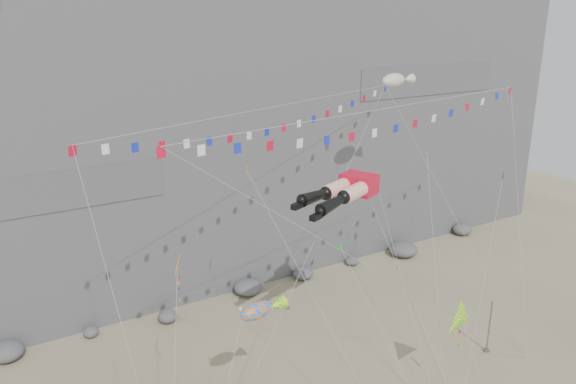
% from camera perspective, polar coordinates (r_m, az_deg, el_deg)
% --- Properties ---
extents(cliff, '(80.00, 28.00, 50.00)m').
position_cam_1_polar(cliff, '(60.23, -11.52, 17.76)').
color(cliff, slate).
rests_on(cliff, ground).
extents(talus_boulders, '(60.00, 3.00, 1.20)m').
position_cam_1_polar(talus_boulders, '(52.22, -4.11, -9.66)').
color(talus_boulders, '#5D5D62').
rests_on(talus_boulders, ground).
extents(anchor_pole_right, '(0.12, 0.12, 4.28)m').
position_cam_1_polar(anchor_pole_right, '(45.82, 19.78, -12.73)').
color(anchor_pole_right, slate).
rests_on(anchor_pole_right, ground).
extents(legs_kite, '(7.85, 12.95, 17.55)m').
position_cam_1_polar(legs_kite, '(37.17, 5.61, 0.05)').
color(legs_kite, red).
rests_on(legs_kite, ground).
extents(flag_banner_upper, '(29.63, 19.12, 26.32)m').
position_cam_1_polar(flag_banner_upper, '(40.04, -1.31, 8.64)').
color(flag_banner_upper, red).
rests_on(flag_banner_upper, ground).
extents(flag_banner_lower, '(32.54, 9.41, 21.84)m').
position_cam_1_polar(flag_banner_lower, '(37.42, 10.00, 8.34)').
color(flag_banner_lower, red).
rests_on(flag_banner_lower, ground).
extents(harlequin_kite, '(4.17, 6.51, 13.59)m').
position_cam_1_polar(harlequin_kite, '(30.11, -11.16, -7.35)').
color(harlequin_kite, red).
rests_on(harlequin_kite, ground).
extents(fish_windsock, '(8.14, 5.84, 11.57)m').
position_cam_1_polar(fish_windsock, '(32.59, -3.25, -11.98)').
color(fish_windsock, orange).
rests_on(fish_windsock, ground).
extents(delta_kite, '(2.97, 6.10, 8.41)m').
position_cam_1_polar(delta_kite, '(38.30, 17.21, -12.20)').
color(delta_kite, yellow).
rests_on(delta_kite, ground).
extents(blimp_windsock, '(5.86, 13.44, 23.26)m').
position_cam_1_polar(blimp_windsock, '(46.74, 10.68, 11.04)').
color(blimp_windsock, beige).
rests_on(blimp_windsock, ground).
extents(small_kite_a, '(3.57, 13.84, 20.02)m').
position_cam_1_polar(small_kite_a, '(36.29, -3.99, 1.77)').
color(small_kite_a, orange).
rests_on(small_kite_a, ground).
extents(small_kite_b, '(4.47, 12.50, 17.50)m').
position_cam_1_polar(small_kite_b, '(42.71, 9.06, 0.60)').
color(small_kite_b, purple).
rests_on(small_kite_b, ground).
extents(small_kite_c, '(0.96, 10.46, 13.73)m').
position_cam_1_polar(small_kite_c, '(38.01, 5.53, -5.95)').
color(small_kite_c, green).
rests_on(small_kite_c, ground).
extents(small_kite_d, '(9.88, 13.22, 20.68)m').
position_cam_1_polar(small_kite_d, '(46.14, 13.96, 3.29)').
color(small_kite_d, '#E8A213').
rests_on(small_kite_d, ground).
extents(small_kite_e, '(10.51, 7.01, 17.54)m').
position_cam_1_polar(small_kite_e, '(44.29, 20.94, 1.09)').
color(small_kite_e, '#1526B9').
rests_on(small_kite_e, ground).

